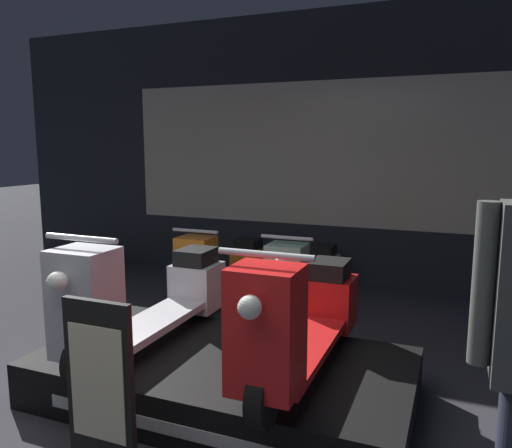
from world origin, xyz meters
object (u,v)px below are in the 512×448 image
at_px(scooter_backrow_0, 224,270).
at_px(price_sign_board, 100,395).
at_px(scooter_display_right, 302,319).
at_px(scooter_display_left, 148,298).
at_px(scooter_backrow_1, 306,278).

xyz_separation_m(scooter_backrow_0, price_sign_board, (0.75, -2.91, 0.14)).
bearing_deg(scooter_display_right, scooter_display_left, 180.00).
height_order(scooter_display_left, price_sign_board, scooter_display_left).
relative_size(scooter_backrow_0, scooter_backrow_1, 1.00).
xyz_separation_m(scooter_backrow_0, scooter_backrow_1, (0.91, 0.00, 0.00)).
height_order(scooter_display_right, price_sign_board, scooter_display_right).
height_order(scooter_display_right, scooter_backrow_1, scooter_display_right).
bearing_deg(scooter_backrow_0, scooter_backrow_1, 0.00).
height_order(scooter_display_left, scooter_backrow_1, scooter_display_left).
distance_m(scooter_display_left, scooter_display_right, 1.08).
bearing_deg(scooter_display_left, scooter_display_right, 0.00).
bearing_deg(scooter_backrow_1, scooter_backrow_0, 180.00).
xyz_separation_m(scooter_display_left, scooter_display_right, (1.08, 0.00, 0.00)).
xyz_separation_m(scooter_display_right, scooter_backrow_0, (-1.47, 1.97, -0.30)).
bearing_deg(scooter_display_right, scooter_backrow_1, 105.74).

